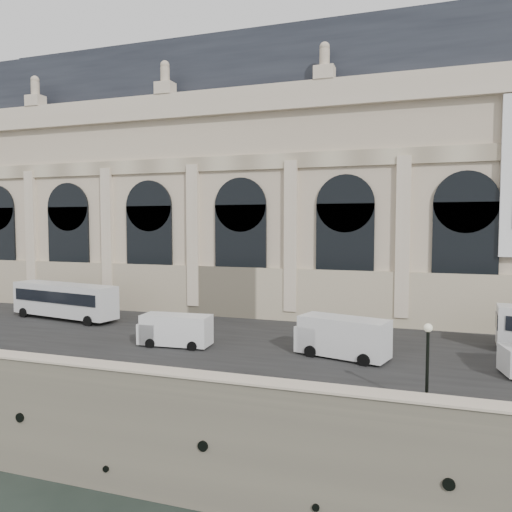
{
  "coord_description": "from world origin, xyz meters",
  "views": [
    {
      "loc": [
        12.7,
        -23.15,
        15.21
      ],
      "look_at": [
        -2.49,
        22.0,
        12.1
      ],
      "focal_mm": 35.0,
      "sensor_mm": 36.0,
      "label": 1
    }
  ],
  "objects": [
    {
      "name": "museum",
      "position": [
        -5.98,
        30.86,
        19.72
      ],
      "size": [
        69.0,
        18.7,
        29.1
      ],
      "color": "beige",
      "rests_on": "quay"
    },
    {
      "name": "quay",
      "position": [
        0.0,
        35.0,
        3.0
      ],
      "size": [
        160.0,
        70.0,
        6.0
      ],
      "primitive_type": "cube",
      "color": "#776F5B",
      "rests_on": "ground"
    },
    {
      "name": "ground",
      "position": [
        0.0,
        0.0,
        0.0
      ],
      "size": [
        260.0,
        260.0,
        0.0
      ],
      "primitive_type": "plane",
      "color": "black",
      "rests_on": "ground"
    },
    {
      "name": "van_b",
      "position": [
        -5.02,
        9.82,
        7.22
      ],
      "size": [
        5.51,
        2.53,
        2.39
      ],
      "color": "silver",
      "rests_on": "quay"
    },
    {
      "name": "bus_left",
      "position": [
        -19.72,
        15.77,
        7.94
      ],
      "size": [
        11.97,
        4.38,
        3.46
      ],
      "color": "silver",
      "rests_on": "quay"
    },
    {
      "name": "parapet",
      "position": [
        0.0,
        0.6,
        6.62
      ],
      "size": [
        160.0,
        1.4,
        1.21
      ],
      "color": "#776F5B",
      "rests_on": "quay"
    },
    {
      "name": "street",
      "position": [
        0.0,
        14.0,
        6.03
      ],
      "size": [
        160.0,
        24.0,
        0.06
      ],
      "primitive_type": "cube",
      "color": "#2D2D2D",
      "rests_on": "quay"
    },
    {
      "name": "lamp_right",
      "position": [
        13.01,
        2.69,
        8.12
      ],
      "size": [
        0.43,
        0.43,
        4.27
      ],
      "color": "black",
      "rests_on": "quay"
    },
    {
      "name": "van_c",
      "position": [
        7.29,
        10.7,
        7.43
      ],
      "size": [
        6.67,
        3.93,
        2.79
      ],
      "color": "silver",
      "rests_on": "quay"
    }
  ]
}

